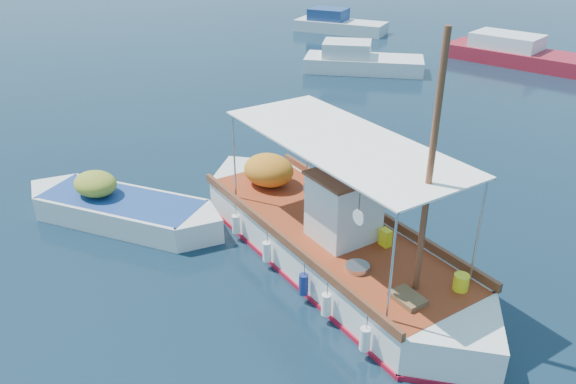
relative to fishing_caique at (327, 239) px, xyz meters
The scene contains 6 objects.
ground 0.72m from the fishing_caique, 53.72° to the right, with size 160.00×160.00×0.00m, color black.
fishing_caique is the anchor object (origin of this frame).
dinghy 6.14m from the fishing_caique, 161.54° to the right, with size 6.31×3.02×1.60m.
bg_boat_nw 18.85m from the fishing_caique, 118.01° to the left, with size 6.79×5.06×1.80m.
bg_boat_n 23.69m from the fishing_caique, 95.10° to the left, with size 9.58×3.53×1.80m.
bg_boat_far_w 29.75m from the fishing_caique, 122.02° to the left, with size 6.84×3.56×1.80m.
Camera 1 is at (6.27, -9.95, 8.09)m, focal length 35.00 mm.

